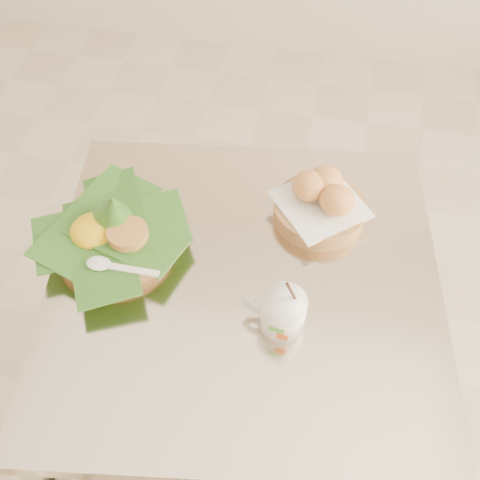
% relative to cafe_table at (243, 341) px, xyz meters
% --- Properties ---
extents(floor, '(3.60, 3.60, 0.00)m').
position_rel_cafe_table_xyz_m(floor, '(-0.19, 0.04, -0.53)').
color(floor, beige).
rests_on(floor, ground).
extents(cafe_table, '(0.79, 0.79, 0.75)m').
position_rel_cafe_table_xyz_m(cafe_table, '(0.00, 0.00, 0.00)').
color(cafe_table, gray).
rests_on(cafe_table, floor).
extents(rice_basket, '(0.28, 0.28, 0.14)m').
position_rel_cafe_table_xyz_m(rice_basket, '(-0.25, 0.04, 0.26)').
color(rice_basket, '#A07744').
rests_on(rice_basket, cafe_table).
extents(bread_basket, '(0.21, 0.21, 0.09)m').
position_rel_cafe_table_xyz_m(bread_basket, '(0.12, 0.18, 0.26)').
color(bread_basket, '#A07744').
rests_on(bread_basket, cafe_table).
extents(coffee_mug, '(0.11, 0.08, 0.14)m').
position_rel_cafe_table_xyz_m(coffee_mug, '(0.08, -0.07, 0.26)').
color(coffee_mug, white).
rests_on(coffee_mug, cafe_table).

